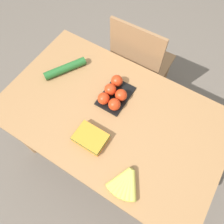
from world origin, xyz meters
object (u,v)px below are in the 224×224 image
at_px(chair, 140,64).
at_px(cucumber_near, 65,68).
at_px(banana_bunch, 125,183).
at_px(tomato_pack, 114,94).
at_px(carrot_bag, 91,138).

height_order(chair, cucumber_near, chair).
relative_size(banana_bunch, tomato_pack, 0.74).
relative_size(banana_bunch, carrot_bag, 0.99).
relative_size(chair, carrot_bag, 5.56).
bearing_deg(banana_bunch, tomato_pack, 128.29).
bearing_deg(carrot_bag, tomato_pack, 96.99).
height_order(chair, tomato_pack, chair).
bearing_deg(carrot_bag, banana_bunch, -20.33).
relative_size(tomato_pack, carrot_bag, 1.34).
bearing_deg(chair, cucumber_near, 58.77).
bearing_deg(tomato_pack, cucumber_near, 179.16).
bearing_deg(cucumber_near, tomato_pack, -0.84).
bearing_deg(cucumber_near, carrot_bag, -36.59).
xyz_separation_m(banana_bunch, tomato_pack, (-0.31, 0.39, 0.02)).
distance_m(banana_bunch, cucumber_near, 0.78).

